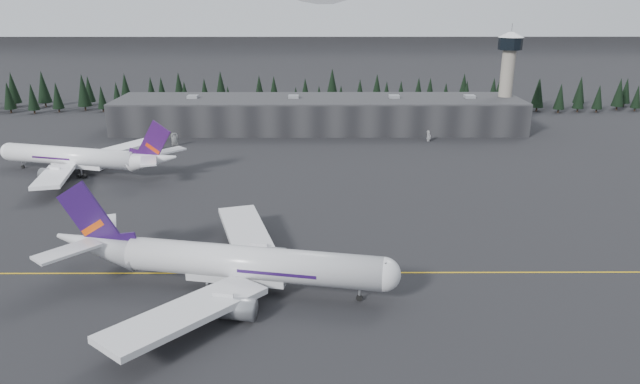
{
  "coord_description": "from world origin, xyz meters",
  "views": [
    {
      "loc": [
        -0.6,
        -101.0,
        50.36
      ],
      "look_at": [
        0.0,
        20.0,
        9.0
      ],
      "focal_mm": 32.0,
      "sensor_mm": 36.0,
      "label": 1
    }
  ],
  "objects_px": {
    "jet_main": "(223,261)",
    "gse_vehicle_a": "(175,144)",
    "jet_parked": "(85,158)",
    "terminal": "(319,114)",
    "control_tower": "(508,69)",
    "gse_vehicle_b": "(429,139)"
  },
  "relations": [
    {
      "from": "jet_main",
      "to": "jet_parked",
      "type": "distance_m",
      "value": 88.84
    },
    {
      "from": "terminal",
      "to": "control_tower",
      "type": "height_order",
      "value": "control_tower"
    },
    {
      "from": "control_tower",
      "to": "jet_main",
      "type": "distance_m",
      "value": 165.54
    },
    {
      "from": "control_tower",
      "to": "gse_vehicle_a",
      "type": "relative_size",
      "value": 7.8
    },
    {
      "from": "control_tower",
      "to": "gse_vehicle_b",
      "type": "distance_m",
      "value": 47.58
    },
    {
      "from": "jet_main",
      "to": "gse_vehicle_a",
      "type": "height_order",
      "value": "jet_main"
    },
    {
      "from": "terminal",
      "to": "jet_main",
      "type": "bearing_deg",
      "value": -97.58
    },
    {
      "from": "terminal",
      "to": "control_tower",
      "type": "distance_m",
      "value": 76.98
    },
    {
      "from": "gse_vehicle_a",
      "to": "gse_vehicle_b",
      "type": "height_order",
      "value": "gse_vehicle_b"
    },
    {
      "from": "control_tower",
      "to": "jet_parked",
      "type": "bearing_deg",
      "value": -156.13
    },
    {
      "from": "jet_main",
      "to": "jet_parked",
      "type": "height_order",
      "value": "jet_main"
    },
    {
      "from": "control_tower",
      "to": "jet_main",
      "type": "xyz_separation_m",
      "value": [
        -92.69,
        -135.96,
        -18.02
      ]
    },
    {
      "from": "control_tower",
      "to": "gse_vehicle_b",
      "type": "relative_size",
      "value": 9.15
    },
    {
      "from": "gse_vehicle_a",
      "to": "control_tower",
      "type": "bearing_deg",
      "value": -3.66
    },
    {
      "from": "control_tower",
      "to": "jet_parked",
      "type": "relative_size",
      "value": 0.64
    },
    {
      "from": "jet_main",
      "to": "jet_parked",
      "type": "xyz_separation_m",
      "value": [
        -52.34,
        71.78,
        -0.41
      ]
    },
    {
      "from": "terminal",
      "to": "jet_main",
      "type": "height_order",
      "value": "jet_main"
    },
    {
      "from": "jet_parked",
      "to": "gse_vehicle_b",
      "type": "distance_m",
      "value": 117.87
    },
    {
      "from": "control_tower",
      "to": "gse_vehicle_a",
      "type": "xyz_separation_m",
      "value": [
        -126.61,
        -30.3,
        -22.73
      ]
    },
    {
      "from": "terminal",
      "to": "control_tower",
      "type": "xyz_separation_m",
      "value": [
        75.0,
        3.0,
        17.11
      ]
    },
    {
      "from": "jet_parked",
      "to": "gse_vehicle_b",
      "type": "relative_size",
      "value": 14.28
    },
    {
      "from": "gse_vehicle_a",
      "to": "jet_main",
      "type": "bearing_deg",
      "value": -89.32
    }
  ]
}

